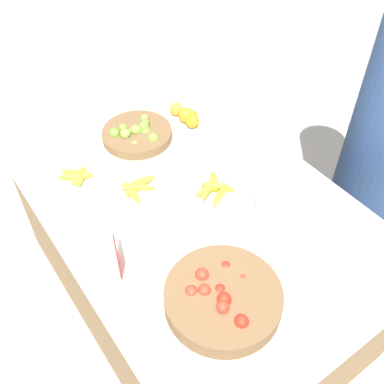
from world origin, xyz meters
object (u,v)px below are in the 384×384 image
(tomato_basket, at_px, (223,298))
(price_sign, at_px, (117,257))
(vendor_person, at_px, (384,136))
(lime_bowl, at_px, (137,134))
(metal_bowl, at_px, (295,209))

(tomato_basket, xyz_separation_m, price_sign, (-0.35, -0.22, 0.02))
(vendor_person, bearing_deg, lime_bowl, -127.47)
(tomato_basket, distance_m, vendor_person, 1.20)
(tomato_basket, relative_size, metal_bowl, 1.27)
(metal_bowl, bearing_deg, tomato_basket, -72.37)
(tomato_basket, xyz_separation_m, vendor_person, (-0.24, 1.18, 0.01))
(lime_bowl, height_order, vendor_person, vendor_person)
(lime_bowl, relative_size, vendor_person, 0.20)
(metal_bowl, bearing_deg, lime_bowl, -161.65)
(metal_bowl, distance_m, vendor_person, 0.69)
(metal_bowl, height_order, price_sign, price_sign)
(metal_bowl, height_order, vendor_person, vendor_person)
(tomato_basket, height_order, vendor_person, vendor_person)
(tomato_basket, relative_size, price_sign, 3.54)
(lime_bowl, height_order, tomato_basket, tomato_basket)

